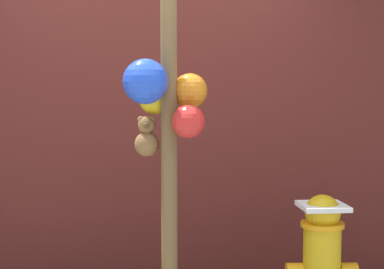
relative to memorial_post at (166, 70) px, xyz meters
name	(u,v)px	position (x,y,z in m)	size (l,w,h in m)	color
building_wall	(146,38)	(-0.18, 1.09, 0.28)	(10.00, 0.20, 3.80)	#561E19
memorial_post	(166,70)	(0.00, 0.00, 0.00)	(0.61, 0.46, 2.83)	brown
fire_hydrant	(322,257)	(0.98, 0.22, -1.18)	(0.45, 0.31, 0.85)	gold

